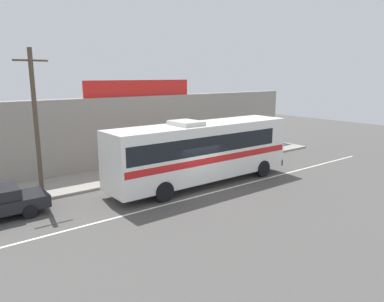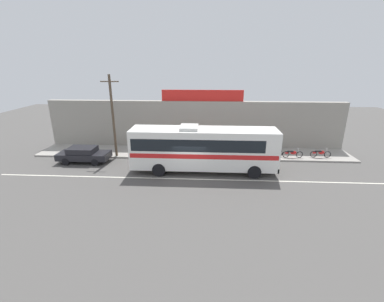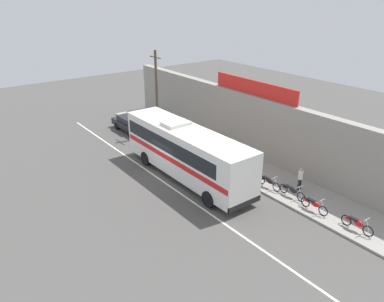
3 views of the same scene
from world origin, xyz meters
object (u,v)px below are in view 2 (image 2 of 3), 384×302
at_px(intercity_bus, 203,147).
at_px(motorcycle_purple, 320,153).
at_px(utility_pole, 113,116).
at_px(motorcycle_blue, 272,152).
at_px(motorcycle_red, 292,153).
at_px(parked_car, 84,154).
at_px(motorcycle_orange, 254,152).
at_px(pedestrian_far_left, 266,143).

relative_size(intercity_bus, motorcycle_purple, 6.17).
relative_size(utility_pole, motorcycle_purple, 3.94).
height_order(motorcycle_blue, motorcycle_red, same).
bearing_deg(intercity_bus, motorcycle_purple, 17.73).
distance_m(intercity_bus, utility_pole, 8.81).
relative_size(intercity_bus, parked_car, 2.58).
distance_m(motorcycle_orange, motorcycle_purple, 6.11).
distance_m(intercity_bus, motorcycle_purple, 11.42).
height_order(utility_pole, motorcycle_blue, utility_pole).
xyz_separation_m(motorcycle_red, pedestrian_far_left, (-2.11, 1.41, 0.48)).
relative_size(parked_car, utility_pole, 0.61).
xyz_separation_m(parked_car, motorcycle_red, (18.81, 1.76, -0.17)).
bearing_deg(motorcycle_blue, intercity_bus, -151.17).
relative_size(parked_car, motorcycle_orange, 2.34).
xyz_separation_m(utility_pole, motorcycle_orange, (12.79, 0.41, -3.40)).
distance_m(motorcycle_orange, motorcycle_red, 3.53).
xyz_separation_m(motorcycle_orange, motorcycle_red, (3.53, -0.03, 0.00)).
bearing_deg(motorcycle_blue, pedestrian_far_left, 104.65).
relative_size(parked_car, motorcycle_purple, 2.39).
height_order(motorcycle_orange, motorcycle_blue, same).
distance_m(parked_car, motorcycle_red, 18.89).
bearing_deg(motorcycle_blue, motorcycle_red, -8.47).
distance_m(intercity_bus, pedestrian_far_left, 7.74).
relative_size(motorcycle_blue, motorcycle_red, 1.06).
bearing_deg(pedestrian_far_left, intercity_bus, -142.63).
bearing_deg(motorcycle_red, pedestrian_far_left, 146.34).
bearing_deg(parked_car, motorcycle_red, 5.36).
distance_m(parked_car, motorcycle_purple, 21.47).
relative_size(utility_pole, pedestrian_far_left, 4.71).
bearing_deg(motorcycle_orange, intercity_bus, -144.95).
height_order(motorcycle_purple, pedestrian_far_left, pedestrian_far_left).
xyz_separation_m(intercity_bus, pedestrian_far_left, (6.09, 4.65, -1.02)).
height_order(motorcycle_orange, motorcycle_purple, same).
distance_m(utility_pole, motorcycle_blue, 14.91).
xyz_separation_m(parked_car, motorcycle_purple, (21.38, 1.96, -0.17)).
xyz_separation_m(motorcycle_orange, pedestrian_far_left, (1.42, 1.37, 0.48)).
relative_size(utility_pole, motorcycle_orange, 3.85).
relative_size(motorcycle_red, pedestrian_far_left, 1.18).
bearing_deg(motorcycle_purple, motorcycle_orange, -178.44).
relative_size(motorcycle_orange, pedestrian_far_left, 1.22).
bearing_deg(intercity_bus, motorcycle_blue, 28.83).
height_order(intercity_bus, pedestrian_far_left, intercity_bus).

